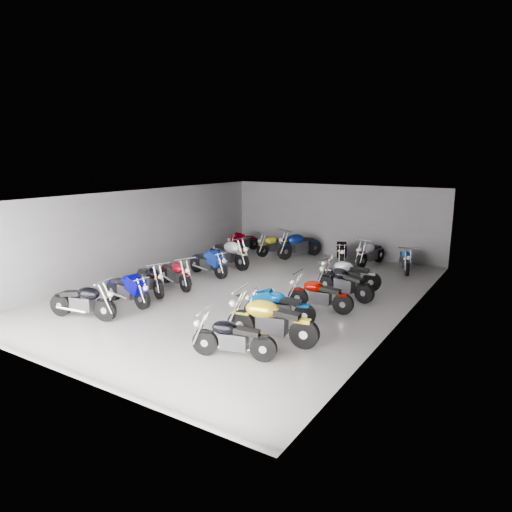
% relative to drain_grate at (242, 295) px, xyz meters
% --- Properties ---
extents(ground, '(14.00, 14.00, 0.00)m').
position_rel_drain_grate_xyz_m(ground, '(0.00, 0.50, -0.01)').
color(ground, gray).
rests_on(ground, ground).
extents(wall_back, '(10.00, 0.10, 3.20)m').
position_rel_drain_grate_xyz_m(wall_back, '(0.00, 7.50, 1.59)').
color(wall_back, slate).
rests_on(wall_back, ground).
extents(wall_left, '(0.10, 14.00, 3.20)m').
position_rel_drain_grate_xyz_m(wall_left, '(-5.00, 0.50, 1.59)').
color(wall_left, slate).
rests_on(wall_left, ground).
extents(wall_right, '(0.10, 14.00, 3.20)m').
position_rel_drain_grate_xyz_m(wall_right, '(5.00, 0.50, 1.59)').
color(wall_right, slate).
rests_on(wall_right, ground).
extents(ceiling, '(10.00, 14.00, 0.04)m').
position_rel_drain_grate_xyz_m(ceiling, '(0.00, 0.50, 3.21)').
color(ceiling, black).
rests_on(ceiling, wall_back).
extents(drain_grate, '(0.32, 0.32, 0.01)m').
position_rel_drain_grate_xyz_m(drain_grate, '(0.00, 0.00, 0.00)').
color(drain_grate, black).
rests_on(drain_grate, ground).
extents(motorcycle_left_a, '(2.06, 0.68, 0.92)m').
position_rel_drain_grate_xyz_m(motorcycle_left_a, '(-2.53, -4.11, 0.50)').
color(motorcycle_left_a, black).
rests_on(motorcycle_left_a, ground).
extents(motorcycle_left_b, '(2.06, 0.47, 0.90)m').
position_rel_drain_grate_xyz_m(motorcycle_left_b, '(-2.42, -2.60, 0.49)').
color(motorcycle_left_b, black).
rests_on(motorcycle_left_b, ground).
extents(motorcycle_left_c, '(1.95, 0.93, 0.91)m').
position_rel_drain_grate_xyz_m(motorcycle_left_c, '(-2.68, -1.39, 0.49)').
color(motorcycle_left_c, black).
rests_on(motorcycle_left_c, ground).
extents(motorcycle_left_d, '(1.99, 0.88, 0.91)m').
position_rel_drain_grate_xyz_m(motorcycle_left_d, '(-2.47, -0.40, 0.49)').
color(motorcycle_left_d, black).
rests_on(motorcycle_left_d, ground).
extents(motorcycle_left_e, '(2.08, 0.63, 0.93)m').
position_rel_drain_grate_xyz_m(motorcycle_left_e, '(-2.50, 1.47, 0.50)').
color(motorcycle_left_e, black).
rests_on(motorcycle_left_e, ground).
extents(motorcycle_left_f, '(2.34, 0.80, 1.05)m').
position_rel_drain_grate_xyz_m(motorcycle_left_f, '(-2.62, 2.98, 0.57)').
color(motorcycle_left_f, black).
rests_on(motorcycle_left_f, ground).
extents(motorcycle_right_a, '(1.91, 0.72, 0.86)m').
position_rel_drain_grate_xyz_m(motorcycle_right_a, '(2.43, -3.98, 0.47)').
color(motorcycle_right_a, black).
rests_on(motorcycle_right_a, ground).
extents(motorcycle_right_b, '(2.33, 0.61, 1.03)m').
position_rel_drain_grate_xyz_m(motorcycle_right_b, '(2.72, -2.80, 0.56)').
color(motorcycle_right_b, black).
rests_on(motorcycle_right_b, ground).
extents(motorcycle_right_c, '(1.91, 0.74, 0.87)m').
position_rel_drain_grate_xyz_m(motorcycle_right_c, '(2.24, -1.57, 0.47)').
color(motorcycle_right_c, black).
rests_on(motorcycle_right_c, ground).
extents(motorcycle_right_d, '(1.99, 0.44, 0.88)m').
position_rel_drain_grate_xyz_m(motorcycle_right_d, '(2.72, 0.01, 0.47)').
color(motorcycle_right_d, black).
rests_on(motorcycle_right_d, ground).
extents(motorcycle_right_e, '(2.07, 0.67, 0.93)m').
position_rel_drain_grate_xyz_m(motorcycle_right_e, '(2.87, 1.56, 0.50)').
color(motorcycle_right_e, black).
rests_on(motorcycle_right_e, ground).
extents(motorcycle_right_f, '(2.11, 0.50, 0.93)m').
position_rel_drain_grate_xyz_m(motorcycle_right_f, '(2.63, 2.62, 0.50)').
color(motorcycle_right_f, black).
rests_on(motorcycle_right_f, ground).
extents(motorcycle_back_a, '(0.61, 1.95, 0.87)m').
position_rel_drain_grate_xyz_m(motorcycle_back_a, '(-3.86, 5.81, 0.47)').
color(motorcycle_back_a, black).
rests_on(motorcycle_back_a, ground).
extents(motorcycle_back_b, '(0.81, 1.90, 0.87)m').
position_rel_drain_grate_xyz_m(motorcycle_back_b, '(-2.23, 5.95, 0.47)').
color(motorcycle_back_b, black).
rests_on(motorcycle_back_b, ground).
extents(motorcycle_back_c, '(1.14, 2.22, 1.05)m').
position_rel_drain_grate_xyz_m(motorcycle_back_c, '(-1.03, 6.12, 0.56)').
color(motorcycle_back_c, black).
rests_on(motorcycle_back_c, ground).
extents(motorcycle_back_d, '(1.01, 1.98, 0.93)m').
position_rel_drain_grate_xyz_m(motorcycle_back_d, '(1.03, 5.89, 0.50)').
color(motorcycle_back_d, black).
rests_on(motorcycle_back_d, ground).
extents(motorcycle_back_e, '(0.56, 2.15, 0.95)m').
position_rel_drain_grate_xyz_m(motorcycle_back_e, '(2.15, 6.33, 0.51)').
color(motorcycle_back_e, black).
rests_on(motorcycle_back_e, ground).
extents(motorcycle_back_f, '(0.86, 1.88, 0.87)m').
position_rel_drain_grate_xyz_m(motorcycle_back_f, '(3.64, 6.03, 0.47)').
color(motorcycle_back_f, black).
rests_on(motorcycle_back_f, ground).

